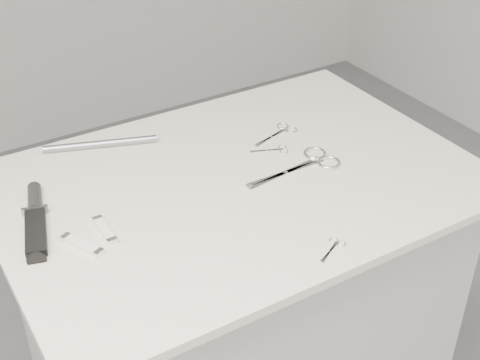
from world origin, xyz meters
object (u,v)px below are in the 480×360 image
large_shears (309,163)px  tiny_scissors (333,247)px  pocket_knife_b (82,245)px  pocket_knife_a (105,230)px  embroidery_scissors_a (280,132)px  embroidery_scissors_b (275,150)px  metal_rail (100,144)px  plinth (238,336)px  sheathed_knife (35,216)px

large_shears → tiny_scissors: 0.29m
pocket_knife_b → pocket_knife_a: bearing=-94.0°
pocket_knife_a → pocket_knife_b: 0.06m
embroidery_scissors_a → pocket_knife_a: size_ratio=1.49×
embroidery_scissors_b → metal_rail: 0.40m
pocket_knife_a → plinth: bearing=-84.1°
large_shears → tiny_scissors: (-0.13, -0.26, -0.00)m
embroidery_scissors_b → plinth: bearing=-134.5°
tiny_scissors → embroidery_scissors_b: bearing=46.5°
large_shears → metal_rail: 0.47m
large_shears → pocket_knife_b: size_ratio=2.46×
metal_rail → large_shears: bearing=-40.1°
embroidery_scissors_b → sheathed_knife: 0.54m
embroidery_scissors_a → large_shears: bearing=-116.0°
tiny_scissors → sheathed_knife: size_ratio=0.34×
sheathed_knife → pocket_knife_a: (0.10, -0.11, -0.00)m
pocket_knife_a → embroidery_scissors_a: bearing=-72.8°
embroidery_scissors_b → pocket_knife_a: bearing=-147.1°
embroidery_scissors_b → tiny_scissors: bearing=-84.2°
sheathed_knife → embroidery_scissors_b: bearing=-76.7°
pocket_knife_b → embroidery_scissors_b: bearing=-103.7°
plinth → pocket_knife_a: bearing=-175.0°
plinth → pocket_knife_b: pocket_knife_b is taller
large_shears → metal_rail: (-0.36, 0.31, 0.01)m
embroidery_scissors_a → pocket_knife_b: pocket_knife_b is taller
embroidery_scissors_a → embroidery_scissors_b: same height
tiny_scissors → pocket_knife_b: pocket_knife_b is taller
sheathed_knife → pocket_knife_b: sheathed_knife is taller
embroidery_scissors_b → sheathed_knife: size_ratio=0.38×
embroidery_scissors_a → pocket_knife_b: (-0.55, -0.17, 0.00)m
tiny_scissors → large_shears: bearing=35.5°
sheathed_knife → pocket_knife_b: size_ratio=2.41×
pocket_knife_b → metal_rail: bearing=-52.3°
large_shears → pocket_knife_a: bearing=176.0°
large_shears → pocket_knife_b: 0.52m
embroidery_scissors_a → metal_rail: bearing=142.0°
plinth → large_shears: (0.16, -0.03, 0.47)m
sheathed_knife → pocket_knife_a: size_ratio=2.57×
tiny_scissors → pocket_knife_b: 0.46m
embroidery_scissors_b → sheathed_knife: bearing=-160.3°
plinth → pocket_knife_a: (-0.31, -0.03, 0.48)m
tiny_scissors → pocket_knife_a: (-0.34, 0.26, 0.00)m
tiny_scissors → sheathed_knife: 0.57m
embroidery_scissors_b → pocket_knife_b: pocket_knife_b is taller
tiny_scissors → sheathed_knife: bearing=113.0°
pocket_knife_b → metal_rail: metal_rail is taller
metal_rail → pocket_knife_a: bearing=-110.0°
pocket_knife_a → pocket_knife_b: (-0.05, -0.02, 0.00)m
embroidery_scissors_a → sheathed_knife: sheathed_knife is taller
sheathed_knife → metal_rail: 0.28m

